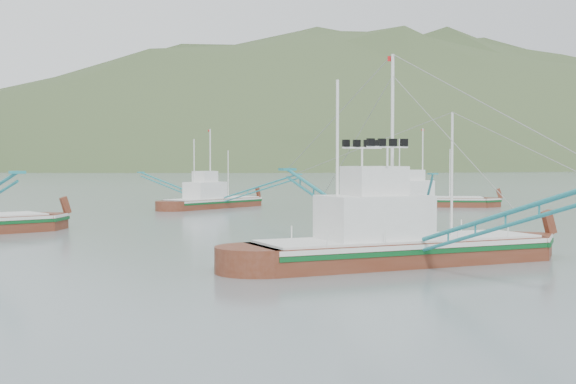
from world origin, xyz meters
name	(u,v)px	position (x,y,z in m)	size (l,w,h in m)	color
ground	(336,265)	(0.00, 0.00, 0.00)	(1200.00, 1200.00, 0.00)	slate
main_boat	(396,232)	(2.70, -0.96, 1.52)	(14.61, 26.23, 10.61)	#582412
bg_boat_right	(426,189)	(29.23, 39.54, 1.87)	(14.03, 20.58, 8.96)	#582412
bg_boat_far	(212,190)	(7.47, 45.54, 1.84)	(14.60, 19.82, 8.75)	#582412
headland_right	(387,168)	(240.00, 430.00, 0.00)	(684.00, 432.00, 306.00)	#394C27
ridge_distant	(37,167)	(30.00, 560.00, 0.00)	(960.00, 400.00, 240.00)	slate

